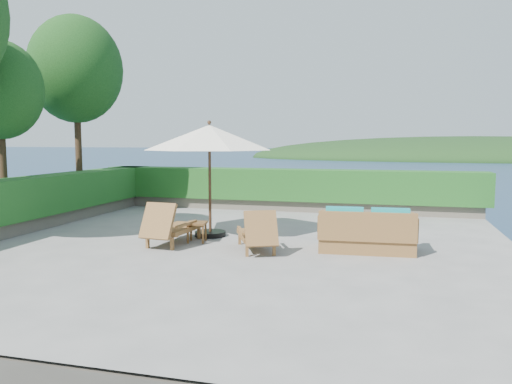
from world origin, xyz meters
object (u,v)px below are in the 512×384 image
(lounge_right, at_px, (257,233))
(side_table, at_px, (197,226))
(lounge_left, at_px, (171,226))
(wicker_loveseat, at_px, (367,234))
(patio_umbrella, at_px, (209,139))

(lounge_right, bearing_deg, side_table, 136.93)
(lounge_left, xyz_separation_m, wicker_loveseat, (4.18, 0.42, -0.04))
(lounge_left, height_order, lounge_right, lounge_left)
(lounge_right, height_order, wicker_loveseat, wicker_loveseat)
(side_table, bearing_deg, lounge_right, -19.15)
(lounge_right, height_order, side_table, lounge_right)
(patio_umbrella, relative_size, wicker_loveseat, 1.73)
(patio_umbrella, xyz_separation_m, lounge_left, (-0.49, -1.16, -1.92))
(lounge_left, relative_size, wicker_loveseat, 0.87)
(lounge_left, relative_size, lounge_right, 1.03)
(lounge_left, xyz_separation_m, lounge_right, (1.99, -0.13, -0.03))
(lounge_right, relative_size, side_table, 3.37)
(patio_umbrella, distance_m, lounge_left, 2.30)
(lounge_left, height_order, side_table, lounge_left)
(wicker_loveseat, bearing_deg, side_table, 176.82)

